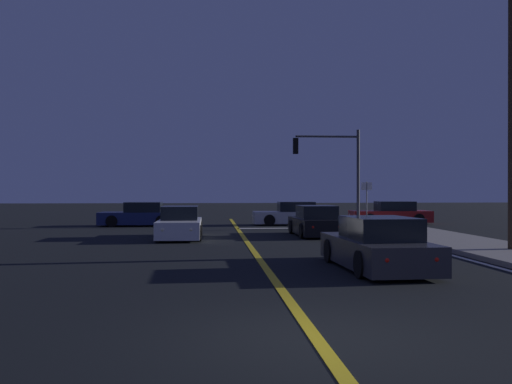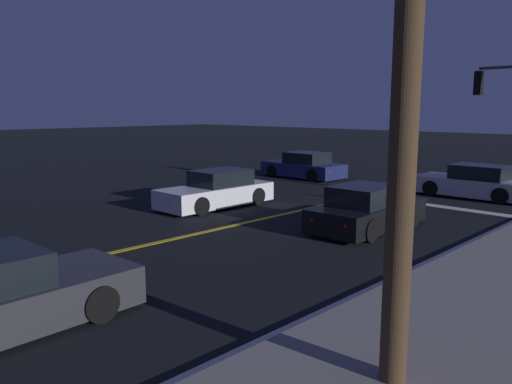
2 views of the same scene
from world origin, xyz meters
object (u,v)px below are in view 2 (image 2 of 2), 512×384
at_px(car_following_oncoming_white, 217,191).
at_px(car_distant_tail_black, 367,210).
at_px(car_lead_oncoming_navy, 304,167).
at_px(car_far_approaching_silver, 474,183).

relative_size(car_following_oncoming_white, car_distant_tail_black, 1.06).
xyz_separation_m(car_following_oncoming_white, car_distant_tail_black, (5.88, 0.74, -0.00)).
xyz_separation_m(car_following_oncoming_white, car_lead_oncoming_navy, (-2.67, 8.37, 0.00)).
bearing_deg(car_following_oncoming_white, car_distant_tail_black, -172.74).
distance_m(car_far_approaching_silver, car_lead_oncoming_navy, 8.68).
bearing_deg(car_lead_oncoming_navy, car_far_approaching_silver, -88.38).
relative_size(car_lead_oncoming_navy, car_distant_tail_black, 1.05).
bearing_deg(car_far_approaching_silver, car_lead_oncoming_navy, 91.05).
distance_m(car_following_oncoming_white, car_lead_oncoming_navy, 8.78).
distance_m(car_following_oncoming_white, car_distant_tail_black, 5.92).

